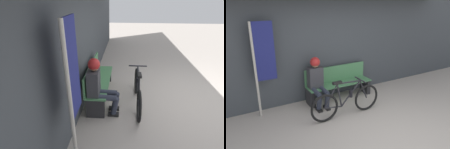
{
  "view_description": "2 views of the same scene",
  "coord_description": "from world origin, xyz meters",
  "views": [
    {
      "loc": [
        -3.46,
        1.64,
        2.22
      ],
      "look_at": [
        -0.12,
        1.89,
        0.67
      ],
      "focal_mm": 28.0,
      "sensor_mm": 36.0,
      "label": 1
    },
    {
      "loc": [
        -2.41,
        -2.27,
        2.44
      ],
      "look_at": [
        -0.13,
        1.81,
        0.8
      ],
      "focal_mm": 35.0,
      "sensor_mm": 36.0,
      "label": 2
    }
  ],
  "objects": [
    {
      "name": "ground_plane",
      "position": [
        0.0,
        0.0,
        0.0
      ],
      "size": [
        24.0,
        24.0,
        0.0
      ],
      "primitive_type": "plane",
      "color": "#ADA399"
    },
    {
      "name": "storefront_wall",
      "position": [
        0.0,
        2.54,
        1.66
      ],
      "size": [
        12.0,
        0.56,
        3.2
      ],
      "color": "#3D4247",
      "rests_on": "ground_plane"
    },
    {
      "name": "park_bench_near",
      "position": [
        0.11,
        2.23,
        0.39
      ],
      "size": [
        1.69,
        0.42,
        0.82
      ],
      "color": "#477F51",
      "rests_on": "ground_plane"
    },
    {
      "name": "bicycle",
      "position": [
        -0.18,
        1.34,
        0.34
      ],
      "size": [
        1.67,
        0.4,
        0.84
      ],
      "color": "black",
      "rests_on": "ground_plane"
    },
    {
      "name": "person_seated",
      "position": [
        -0.52,
        2.12,
        0.67
      ],
      "size": [
        0.34,
        0.61,
        1.17
      ],
      "color": "#2D3342",
      "rests_on": "ground_plane"
    },
    {
      "name": "banner_pole",
      "position": [
        -1.67,
        2.24,
        1.27
      ],
      "size": [
        0.45,
        0.05,
        2.02
      ],
      "color": "#B7B2A8",
      "rests_on": "ground_plane"
    }
  ]
}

